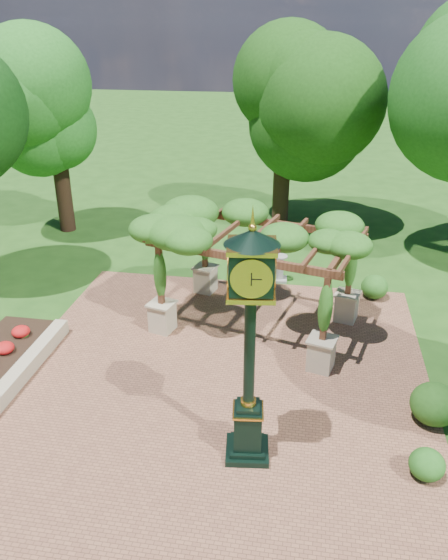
# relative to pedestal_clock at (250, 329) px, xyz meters

# --- Properties ---
(ground) EXTENTS (120.00, 120.00, 0.00)m
(ground) POSITION_rel_pedestal_clock_xyz_m (-1.03, 0.82, -2.87)
(ground) COLOR #1E4714
(ground) RESTS_ON ground
(brick_plaza) EXTENTS (10.00, 12.00, 0.04)m
(brick_plaza) POSITION_rel_pedestal_clock_xyz_m (-1.03, 1.82, -2.85)
(brick_plaza) COLOR brown
(brick_plaza) RESTS_ON ground
(border_wall) EXTENTS (0.35, 5.00, 0.40)m
(border_wall) POSITION_rel_pedestal_clock_xyz_m (-5.63, 1.32, -2.67)
(border_wall) COLOR #C6B793
(border_wall) RESTS_ON ground
(pedestal_clock) EXTENTS (1.05, 1.05, 4.80)m
(pedestal_clock) POSITION_rel_pedestal_clock_xyz_m (0.00, 0.00, 0.00)
(pedestal_clock) COLOR black
(pedestal_clock) RESTS_ON brick_plaza
(pergola) EXTENTS (5.82, 4.44, 3.26)m
(pergola) POSITION_rel_pedestal_clock_xyz_m (-0.42, 5.07, -0.19)
(pergola) COLOR #C1B28F
(pergola) RESTS_ON brick_plaza
(sundial) EXTENTS (0.51, 0.51, 0.89)m
(sundial) POSITION_rel_pedestal_clock_xyz_m (0.00, 8.16, -2.48)
(sundial) COLOR #97968E
(sundial) RESTS_ON ground
(shrub_front) EXTENTS (0.68, 0.68, 0.60)m
(shrub_front) POSITION_rel_pedestal_clock_xyz_m (3.37, -0.06, -2.53)
(shrub_front) COLOR #225B1A
(shrub_front) RESTS_ON brick_plaza
(shrub_mid) EXTENTS (1.33, 1.33, 0.90)m
(shrub_mid) POSITION_rel_pedestal_clock_xyz_m (3.76, 1.60, -2.38)
(shrub_mid) COLOR #224E16
(shrub_mid) RESTS_ON brick_plaza
(shrub_back) EXTENTS (1.08, 1.08, 0.73)m
(shrub_back) POSITION_rel_pedestal_clock_xyz_m (2.98, 7.33, -2.46)
(shrub_back) COLOR #255A1A
(shrub_back) RESTS_ON brick_plaza
(tree_west_far) EXTENTS (3.96, 3.96, 6.97)m
(tree_west_far) POSITION_rel_pedestal_clock_xyz_m (-8.97, 11.60, 1.91)
(tree_west_far) COLOR black
(tree_west_far) RESTS_ON ground
(tree_north) EXTENTS (4.38, 4.38, 7.62)m
(tree_north) POSITION_rel_pedestal_clock_xyz_m (-0.44, 14.03, 2.36)
(tree_north) COLOR #342315
(tree_north) RESTS_ON ground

